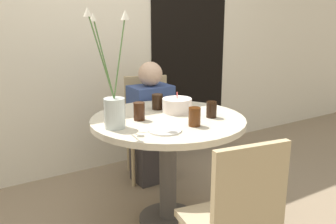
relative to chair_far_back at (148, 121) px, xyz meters
name	(u,v)px	position (x,y,z in m)	size (l,w,h in m)	color
ground_plane	(168,220)	(-0.29, -0.79, -0.49)	(16.00, 16.00, 0.00)	#89755B
wall_back	(96,28)	(-0.29, 0.40, 0.81)	(8.00, 0.05, 2.60)	beige
doorway_panel	(189,53)	(0.71, 0.37, 0.53)	(0.90, 0.01, 2.05)	black
dining_table	(168,139)	(-0.29, -0.79, 0.12)	(1.02, 1.02, 0.76)	beige
chair_far_back	(148,121)	(0.00, 0.00, 0.00)	(0.51, 0.51, 0.88)	tan
chair_near_front	(236,216)	(-0.43, -1.62, 0.00)	(0.46, 0.46, 0.88)	tan
birthday_cake	(177,105)	(-0.16, -0.70, 0.32)	(0.20, 0.20, 0.14)	white
flower_vase	(113,100)	(-0.68, -0.79, 0.44)	(0.29, 0.22, 0.71)	silver
side_plate	(165,130)	(-0.46, -1.02, 0.27)	(0.20, 0.20, 0.01)	silver
drink_glass_0	(195,117)	(-0.25, -1.03, 0.32)	(0.07, 0.07, 0.12)	#51280F
drink_glass_1	(139,111)	(-0.47, -0.73, 0.32)	(0.07, 0.07, 0.12)	#33190C
drink_glass_2	(211,109)	(-0.04, -0.93, 0.32)	(0.07, 0.07, 0.11)	black
drink_glass_3	(157,102)	(-0.23, -0.56, 0.32)	(0.08, 0.08, 0.11)	black
person_boy	(151,127)	(-0.06, -0.15, 0.00)	(0.34, 0.24, 1.04)	#383333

